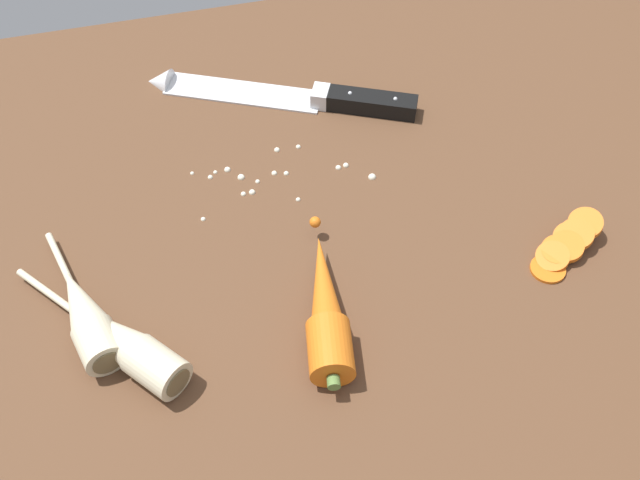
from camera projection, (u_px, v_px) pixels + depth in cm
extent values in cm
cube|color=brown|center=(315.00, 247.00, 80.22)|extent=(120.00, 90.00, 4.00)
cube|color=silver|center=(243.00, 92.00, 93.43)|extent=(19.91, 12.69, 0.50)
cone|color=silver|center=(159.00, 81.00, 94.81)|extent=(4.43, 4.87, 3.96)
cube|color=silver|center=(320.00, 97.00, 91.54)|extent=(3.08, 3.52, 2.20)
cube|color=black|center=(372.00, 103.00, 90.75)|extent=(11.12, 7.32, 2.20)
sphere|color=silver|center=(350.00, 93.00, 90.24)|extent=(0.50, 0.50, 0.50)
sphere|color=silver|center=(395.00, 99.00, 89.55)|extent=(0.50, 0.50, 0.50)
cylinder|color=orange|center=(330.00, 350.00, 67.25)|extent=(5.11, 6.21, 4.20)
cone|color=orange|center=(324.00, 290.00, 71.48)|extent=(6.26, 13.83, 3.99)
sphere|color=orange|center=(317.00, 220.00, 77.24)|extent=(1.20, 1.20, 1.20)
cylinder|color=#5B7F3D|center=(334.00, 383.00, 65.10)|extent=(1.36, 1.19, 1.20)
cylinder|color=beige|center=(99.00, 345.00, 67.67)|extent=(5.01, 5.21, 4.00)
cone|color=beige|center=(78.00, 299.00, 70.94)|extent=(5.73, 8.37, 3.80)
cylinder|color=beige|center=(61.00, 262.00, 74.98)|extent=(2.92, 8.12, 0.70)
cylinder|color=brown|center=(108.00, 363.00, 66.50)|extent=(2.78, 1.05, 2.80)
cylinder|color=beige|center=(157.00, 367.00, 66.18)|extent=(6.34, 6.51, 4.00)
cone|color=beige|center=(102.00, 328.00, 68.87)|extent=(8.70, 9.49, 3.80)
cylinder|color=beige|center=(52.00, 295.00, 72.31)|extent=(6.76, 8.12, 0.70)
cylinder|color=brown|center=(178.00, 383.00, 65.21)|extent=(2.36, 2.00, 2.80)
cylinder|color=orange|center=(548.00, 268.00, 75.41)|extent=(3.63, 3.63, 0.70)
cylinder|color=orange|center=(553.00, 257.00, 76.02)|extent=(3.67, 3.52, 2.22)
cylinder|color=orange|center=(558.00, 250.00, 76.26)|extent=(3.59, 3.48, 1.92)
cylinder|color=orange|center=(566.00, 247.00, 76.25)|extent=(3.75, 3.64, 2.00)
cylinder|color=orange|center=(570.00, 238.00, 76.69)|extent=(3.75, 3.61, 2.25)
cylinder|color=orange|center=(577.00, 234.00, 76.69)|extent=(3.79, 3.64, 2.28)
cylinder|color=orange|center=(585.00, 223.00, 77.31)|extent=(3.80, 3.65, 2.28)
sphere|color=silver|center=(298.00, 198.00, 81.73)|extent=(0.53, 0.53, 0.53)
sphere|color=silver|center=(338.00, 166.00, 84.86)|extent=(0.66, 0.66, 0.66)
sphere|color=silver|center=(257.00, 180.00, 83.49)|extent=(0.54, 0.54, 0.54)
sphere|color=silver|center=(346.00, 163.00, 85.10)|extent=(0.67, 0.67, 0.67)
sphere|color=silver|center=(298.00, 145.00, 87.12)|extent=(0.58, 0.58, 0.58)
sphere|color=silver|center=(203.00, 218.00, 79.87)|extent=(0.54, 0.54, 0.54)
sphere|color=silver|center=(241.00, 175.00, 83.79)|extent=(0.83, 0.83, 0.83)
sphere|color=silver|center=(192.00, 172.00, 84.36)|extent=(0.47, 0.47, 0.47)
sphere|color=silver|center=(252.00, 190.00, 82.35)|extent=(0.73, 0.73, 0.73)
sphere|color=silver|center=(215.00, 171.00, 84.46)|extent=(0.50, 0.50, 0.50)
sphere|color=silver|center=(274.00, 172.00, 84.29)|extent=(0.65, 0.65, 0.65)
sphere|color=silver|center=(210.00, 176.00, 83.91)|extent=(0.59, 0.59, 0.59)
sphere|color=silver|center=(277.00, 148.00, 86.73)|extent=(0.68, 0.68, 0.68)
sphere|color=silver|center=(227.00, 168.00, 84.61)|extent=(0.75, 0.75, 0.75)
sphere|color=silver|center=(243.00, 192.00, 82.23)|extent=(0.61, 0.61, 0.61)
sphere|color=silver|center=(372.00, 175.00, 83.80)|extent=(0.89, 0.89, 0.89)
sphere|color=silver|center=(286.00, 172.00, 84.29)|extent=(0.61, 0.61, 0.61)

